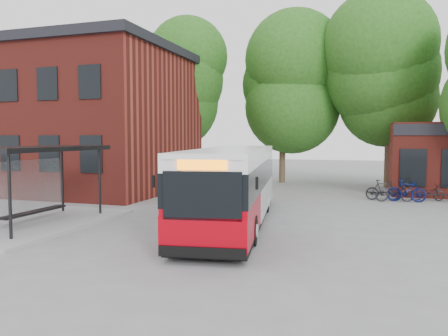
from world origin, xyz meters
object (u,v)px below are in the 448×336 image
(bus_shelter, at_px, (40,186))
(bicycle_3, at_px, (406,191))
(city_bus, at_px, (233,186))
(bicycle_4, at_px, (428,193))
(bicycle_2, at_px, (395,192))
(bicycle_1, at_px, (383,190))

(bus_shelter, xyz_separation_m, bicycle_3, (13.08, 10.40, -0.90))
(city_bus, bearing_deg, bicycle_4, 40.16)
(city_bus, relative_size, bicycle_2, 5.86)
(bicycle_3, height_order, bicycle_4, bicycle_3)
(bicycle_2, bearing_deg, city_bus, 127.86)
(bus_shelter, height_order, city_bus, bus_shelter)
(bicycle_1, distance_m, bicycle_2, 0.66)
(bicycle_1, relative_size, bicycle_3, 0.95)
(bicycle_1, xyz_separation_m, bicycle_4, (2.16, 0.53, -0.11))
(bicycle_3, xyz_separation_m, bicycle_4, (1.08, 0.83, -0.14))
(bicycle_2, relative_size, bicycle_3, 1.03)
(bicycle_1, bearing_deg, city_bus, 132.75)
(bicycle_3, bearing_deg, city_bus, 142.61)
(bicycle_1, bearing_deg, bus_shelter, 118.42)
(bicycle_1, distance_m, bicycle_3, 1.12)
(bicycle_4, bearing_deg, bus_shelter, 119.59)
(bus_shelter, distance_m, bicycle_3, 16.73)
(city_bus, bearing_deg, bus_shelter, -167.33)
(bicycle_2, bearing_deg, bicycle_4, -74.67)
(city_bus, distance_m, bicycle_3, 10.32)
(city_bus, xyz_separation_m, bicycle_4, (7.68, 8.72, -0.99))
(city_bus, relative_size, bicycle_1, 6.35)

